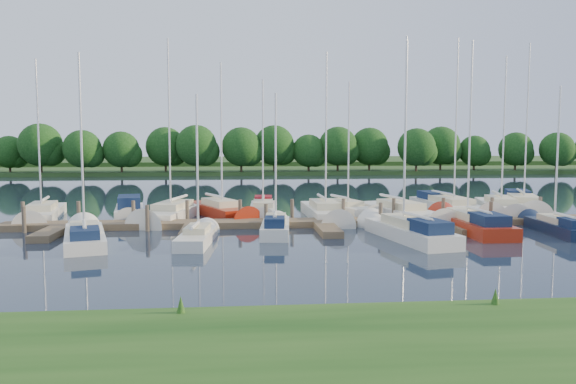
{
  "coord_description": "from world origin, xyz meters",
  "views": [
    {
      "loc": [
        -5.29,
        -27.58,
        5.46
      ],
      "look_at": [
        -2.12,
        8.0,
        2.2
      ],
      "focal_mm": 35.0,
      "sensor_mm": 36.0,
      "label": 1
    }
  ],
  "objects": [
    {
      "name": "ground",
      "position": [
        0.0,
        0.0,
        0.0
      ],
      "size": [
        260.0,
        260.0,
        0.0
      ],
      "primitive_type": "plane",
      "color": "#1B2636",
      "rests_on": "ground"
    },
    {
      "name": "near_bank",
      "position": [
        0.0,
        -16.0,
        0.25
      ],
      "size": [
        90.0,
        10.0,
        0.5
      ],
      "primitive_type": "cube",
      "color": "#174112",
      "rests_on": "ground"
    },
    {
      "name": "dock",
      "position": [
        0.0,
        7.31,
        0.2
      ],
      "size": [
        40.0,
        6.0,
        0.4
      ],
      "color": "brown",
      "rests_on": "ground"
    },
    {
      "name": "mooring_pilings",
      "position": [
        0.0,
        8.43,
        0.6
      ],
      "size": [
        38.24,
        2.84,
        2.0
      ],
      "color": "#473D33",
      "rests_on": "ground"
    },
    {
      "name": "far_shore",
      "position": [
        0.0,
        75.0,
        0.3
      ],
      "size": [
        180.0,
        30.0,
        0.6
      ],
      "primitive_type": "cube",
      "color": "#1F4219",
      "rests_on": "ground"
    },
    {
      "name": "distant_hill",
      "position": [
        0.0,
        100.0,
        0.7
      ],
      "size": [
        220.0,
        40.0,
        1.4
      ],
      "primitive_type": "cube",
      "color": "#385726",
      "rests_on": "ground"
    },
    {
      "name": "treeline",
      "position": [
        -4.29,
        62.27,
        4.08
      ],
      "size": [
        145.32,
        9.16,
        8.3
      ],
      "color": "#38281C",
      "rests_on": "ground"
    },
    {
      "name": "sailboat_n_0",
      "position": [
        -18.86,
        12.36,
        0.28
      ],
      "size": [
        3.33,
        9.04,
        11.4
      ],
      "rotation": [
        0.0,
        0.0,
        3.31
      ],
      "color": "silver",
      "rests_on": "ground"
    },
    {
      "name": "motorboat",
      "position": [
        -13.09,
        13.23,
        0.38
      ],
      "size": [
        2.9,
        6.87,
        1.89
      ],
      "rotation": [
        0.0,
        0.0,
        3.31
      ],
      "color": "silver",
      "rests_on": "ground"
    },
    {
      "name": "sailboat_n_2",
      "position": [
        -9.93,
        12.01,
        0.28
      ],
      "size": [
        4.3,
        10.27,
        12.84
      ],
      "rotation": [
        0.0,
        0.0,
        2.91
      ],
      "color": "silver",
      "rests_on": "ground"
    },
    {
      "name": "sailboat_n_3",
      "position": [
        -6.58,
        13.12,
        0.28
      ],
      "size": [
        5.17,
        8.72,
        11.45
      ],
      "rotation": [
        0.0,
        0.0,
        3.58
      ],
      "color": "maroon",
      "rests_on": "ground"
    },
    {
      "name": "sailboat_n_4",
      "position": [
        -3.47,
        13.57,
        0.32
      ],
      "size": [
        2.27,
        8.04,
        10.23
      ],
      "rotation": [
        0.0,
        0.0,
        3.09
      ],
      "color": "silver",
      "rests_on": "ground"
    },
    {
      "name": "sailboat_n_5",
      "position": [
        0.78,
        11.22,
        0.28
      ],
      "size": [
        2.41,
        9.37,
        12.0
      ],
      "rotation": [
        0.0,
        0.0,
        3.16
      ],
      "color": "silver",
      "rests_on": "ground"
    },
    {
      "name": "sailboat_n_6",
      "position": [
        2.89,
        14.07,
        0.27
      ],
      "size": [
        3.89,
        8.06,
        10.19
      ],
      "rotation": [
        0.0,
        0.0,
        3.45
      ],
      "color": "silver",
      "rests_on": "ground"
    },
    {
      "name": "sailboat_n_7",
      "position": [
        6.09,
        10.49,
        0.28
      ],
      "size": [
        4.2,
        10.37,
        13.02
      ],
      "rotation": [
        0.0,
        0.0,
        3.35
      ],
      "color": "silver",
      "rests_on": "ground"
    },
    {
      "name": "sailboat_n_8",
      "position": [
        10.96,
        13.85,
        0.33
      ],
      "size": [
        3.45,
        10.83,
        13.53
      ],
      "rotation": [
        0.0,
        0.0,
        3.24
      ],
      "color": "silver",
      "rests_on": "ground"
    },
    {
      "name": "sailboat_n_9",
      "position": [
        14.42,
        12.85,
        0.28
      ],
      "size": [
        4.16,
        9.6,
        12.15
      ],
      "rotation": [
        0.0,
        0.0,
        2.9
      ],
      "color": "silver",
      "rests_on": "ground"
    },
    {
      "name": "sailboat_n_10",
      "position": [
        16.98,
        14.37,
        0.34
      ],
      "size": [
        5.35,
        10.54,
        13.34
      ],
      "rotation": [
        0.0,
        0.0,
        2.8
      ],
      "color": "silver",
      "rests_on": "ground"
    },
    {
      "name": "sailboat_s_0",
      "position": [
        -13.53,
        3.0,
        0.31
      ],
      "size": [
        3.77,
        8.34,
        10.48
      ],
      "rotation": [
        0.0,
        0.0,
        0.27
      ],
      "color": "silver",
      "rests_on": "ground"
    },
    {
      "name": "sailboat_s_1",
      "position": [
        -7.48,
        2.51,
        0.27
      ],
      "size": [
        2.01,
        6.45,
        8.25
      ],
      "rotation": [
        0.0,
        0.0,
        -0.09
      ],
      "color": "silver",
      "rests_on": "ground"
    },
    {
      "name": "sailboat_s_2",
      "position": [
        -3.12,
        5.03,
        0.33
      ],
      "size": [
        2.09,
        6.65,
        8.64
      ],
      "rotation": [
        0.0,
        0.0,
        -0.1
      ],
      "color": "silver",
      "rests_on": "ground"
    },
    {
      "name": "sailboat_s_3",
      "position": [
        4.08,
        2.57,
        0.34
      ],
      "size": [
        3.49,
        8.96,
        11.41
      ],
      "rotation": [
        0.0,
        0.0,
        0.19
      ],
      "color": "silver",
      "rests_on": "ground"
    },
    {
      "name": "sailboat_s_4",
      "position": [
        8.81,
        5.18,
        0.34
      ],
      "size": [
        2.25,
        9.33,
        11.96
      ],
      "rotation": [
        0.0,
        0.0,
        -0.0
      ],
      "color": "maroon",
      "rests_on": "ground"
    },
    {
      "name": "sailboat_s_5",
      "position": [
        13.61,
        3.86,
        0.32
      ],
      "size": [
        2.13,
        7.09,
        9.05
      ],
      "rotation": [
        0.0,
        0.0,
        -0.08
      ],
      "color": "#0F1C34",
      "rests_on": "ground"
    }
  ]
}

